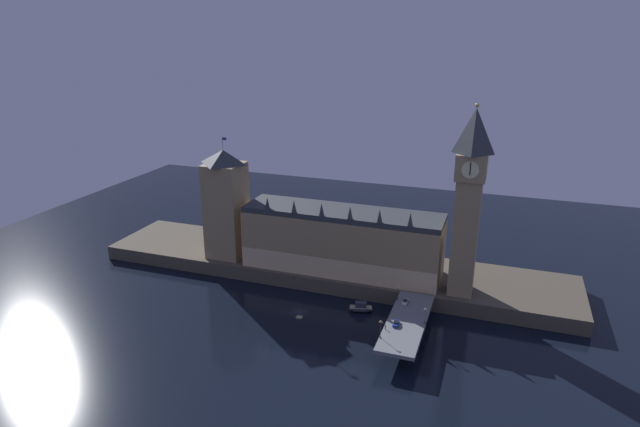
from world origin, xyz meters
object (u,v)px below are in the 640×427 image
object	(u,v)px
clock_tower	(469,198)
victoria_tower	(226,204)
street_lamp_far	(398,291)
street_lamp_mid	(425,314)
car_northbound_trail	(396,323)
boat_upstream	(361,308)
pedestrian_near_rail	(385,327)
street_lamp_near	(381,327)
car_northbound_lead	(405,302)

from	to	relation	value
clock_tower	victoria_tower	bearing A→B (deg)	178.19
street_lamp_far	street_lamp_mid	bearing A→B (deg)	-48.49
clock_tower	street_lamp_far	distance (m)	45.71
car_northbound_trail	boat_upstream	distance (m)	26.21
clock_tower	pedestrian_near_rail	size ratio (longest dim) A/B	41.92
car_northbound_trail	street_lamp_near	size ratio (longest dim) A/B	0.66
car_northbound_lead	street_lamp_mid	bearing A→B (deg)	-53.29
victoria_tower	car_northbound_lead	xyz separation A→B (m)	(89.74, -21.92, -24.19)
street_lamp_near	boat_upstream	bearing A→B (deg)	117.38
victoria_tower	street_lamp_far	distance (m)	91.05
pedestrian_near_rail	boat_upstream	world-z (taller)	pedestrian_near_rail
street_lamp_far	car_northbound_trail	bearing A→B (deg)	-79.76
clock_tower	car_northbound_lead	distance (m)	47.39
car_northbound_trail	pedestrian_near_rail	xyz separation A→B (m)	(-3.06, -4.26, 0.29)
boat_upstream	car_northbound_lead	bearing A→B (deg)	-1.98
street_lamp_mid	clock_tower	bearing A→B (deg)	73.08
car_northbound_lead	street_lamp_far	size ratio (longest dim) A/B	0.73
victoria_tower	boat_upstream	distance (m)	80.82
street_lamp_near	street_lamp_mid	size ratio (longest dim) A/B	1.06
street_lamp_mid	street_lamp_far	world-z (taller)	street_lamp_mid
car_northbound_trail	street_lamp_near	bearing A→B (deg)	-108.56
victoria_tower	street_lamp_mid	bearing A→B (deg)	-19.29
car_northbound_lead	street_lamp_far	world-z (taller)	street_lamp_far
car_northbound_lead	pedestrian_near_rail	world-z (taller)	pedestrian_near_rail
pedestrian_near_rail	street_lamp_mid	size ratio (longest dim) A/B	0.29
street_lamp_near	street_lamp_far	xyz separation A→B (m)	(0.00, 29.44, -0.41)
street_lamp_near	boat_upstream	distance (m)	33.26
pedestrian_near_rail	street_lamp_far	bearing A→B (deg)	90.98
victoria_tower	car_northbound_trail	world-z (taller)	victoria_tower
boat_upstream	victoria_tower	bearing A→B (deg)	163.46
street_lamp_near	pedestrian_near_rail	bearing A→B (deg)	86.21
car_northbound_trail	boat_upstream	world-z (taller)	car_northbound_trail
victoria_tower	street_lamp_far	bearing A→B (deg)	-13.07
car_northbound_lead	street_lamp_far	bearing A→B (deg)	151.40
street_lamp_mid	car_northbound_lead	bearing A→B (deg)	126.71
car_northbound_trail	pedestrian_near_rail	bearing A→B (deg)	-125.65
car_northbound_lead	boat_upstream	size ratio (longest dim) A/B	0.41
pedestrian_near_rail	street_lamp_far	distance (m)	23.58
pedestrian_near_rail	street_lamp_near	bearing A→B (deg)	-93.79
clock_tower	car_northbound_lead	size ratio (longest dim) A/B	17.41
victoria_tower	boat_upstream	bearing A→B (deg)	-16.54
street_lamp_near	car_northbound_trail	bearing A→B (deg)	71.44
boat_upstream	car_northbound_trail	bearing A→B (deg)	-44.73
victoria_tower	street_lamp_mid	xyz separation A→B (m)	(99.31, -34.75, -20.91)
car_northbound_lead	street_lamp_near	bearing A→B (deg)	-97.15
clock_tower	street_lamp_near	bearing A→B (deg)	-116.10
victoria_tower	street_lamp_near	bearing A→B (deg)	-29.83
car_northbound_trail	boat_upstream	xyz separation A→B (m)	(-18.05, 17.88, -6.42)
clock_tower	street_lamp_mid	bearing A→B (deg)	-106.92
clock_tower	pedestrian_near_rail	distance (m)	60.07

